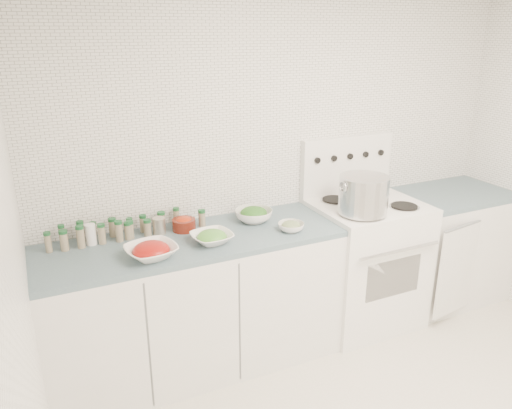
{
  "coord_description": "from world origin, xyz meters",
  "views": [
    {
      "loc": [
        -1.66,
        -1.49,
        2.11
      ],
      "look_at": [
        -0.42,
        1.14,
        1.08
      ],
      "focal_mm": 35.0,
      "sensor_mm": 36.0,
      "label": 1
    }
  ],
  "objects_px": {
    "bowl_snowpea": "(212,237)",
    "stove": "(363,259)",
    "stock_pot": "(364,193)",
    "bowl_tomato": "(151,251)"
  },
  "relations": [
    {
      "from": "stove",
      "to": "bowl_snowpea",
      "type": "relative_size",
      "value": 5.1
    },
    {
      "from": "bowl_tomato",
      "to": "bowl_snowpea",
      "type": "xyz_separation_m",
      "value": [
        0.38,
        0.05,
        -0.01
      ]
    },
    {
      "from": "stock_pot",
      "to": "bowl_tomato",
      "type": "height_order",
      "value": "stock_pot"
    },
    {
      "from": "bowl_snowpea",
      "to": "bowl_tomato",
      "type": "bearing_deg",
      "value": -172.81
    },
    {
      "from": "stock_pot",
      "to": "bowl_snowpea",
      "type": "bearing_deg",
      "value": 176.79
    },
    {
      "from": "stock_pot",
      "to": "bowl_snowpea",
      "type": "xyz_separation_m",
      "value": [
        -1.05,
        0.06,
        -0.15
      ]
    },
    {
      "from": "stock_pot",
      "to": "bowl_snowpea",
      "type": "distance_m",
      "value": 1.06
    },
    {
      "from": "bowl_snowpea",
      "to": "stove",
      "type": "bearing_deg",
      "value": 4.71
    },
    {
      "from": "stock_pot",
      "to": "bowl_tomato",
      "type": "distance_m",
      "value": 1.43
    },
    {
      "from": "bowl_tomato",
      "to": "bowl_snowpea",
      "type": "bearing_deg",
      "value": 7.19
    }
  ]
}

